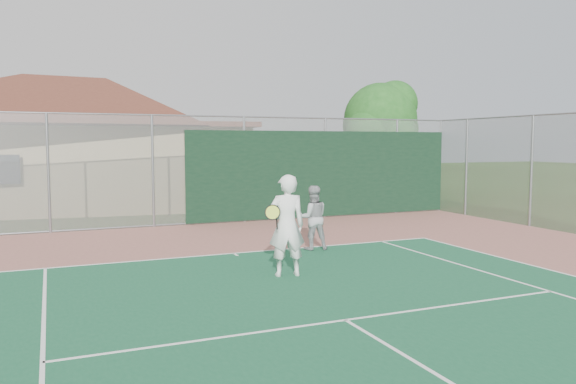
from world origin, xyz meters
The scene contains 6 objects.
back_fence centered at (2.11, 16.98, 1.67)m, with size 20.08×0.11×3.53m.
side_fence_right centered at (10.00, 12.50, 1.75)m, with size 0.08×9.00×3.50m.
clubhouse centered at (-2.80, 24.68, 3.17)m, with size 15.46×11.22×6.24m.
tree centered at (9.86, 20.95, 3.56)m, with size 3.89×3.68×5.42m.
player_white_front centered at (0.28, 9.32, 1.01)m, with size 1.01×0.78×2.00m.
player_grey_back centered at (1.94, 11.60, 0.79)m, with size 0.88×0.75×1.58m.
Camera 1 is at (-3.95, -0.73, 2.63)m, focal length 35.00 mm.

